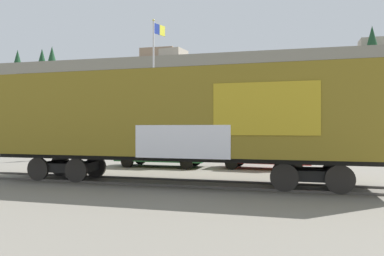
# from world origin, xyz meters

# --- Properties ---
(ground_plane) EXTENTS (260.00, 260.00, 0.00)m
(ground_plane) POSITION_xyz_m (0.00, 0.00, 0.00)
(ground_plane) COLOR slate
(track) EXTENTS (60.02, 3.44, 0.08)m
(track) POSITION_xyz_m (1.14, 0.01, 0.04)
(track) COLOR #4C4742
(track) RESTS_ON ground_plane
(freight_car) EXTENTS (14.90, 3.41, 4.34)m
(freight_car) POSITION_xyz_m (1.47, -0.00, 2.52)
(freight_car) COLOR olive
(freight_car) RESTS_ON ground_plane
(flagpole) EXTENTS (0.59, 1.25, 9.90)m
(flagpole) POSITION_xyz_m (-3.57, 11.78, 6.04)
(flagpole) COLOR silver
(flagpole) RESTS_ON ground_plane
(hillside) EXTENTS (121.38, 35.35, 17.34)m
(hillside) POSITION_xyz_m (-0.04, 56.00, 6.46)
(hillside) COLOR gray
(hillside) RESTS_ON ground_plane
(parked_car_green) EXTENTS (4.81, 2.07, 1.75)m
(parked_car_green) POSITION_xyz_m (-1.09, 5.49, 0.88)
(parked_car_green) COLOR #1E5933
(parked_car_green) RESTS_ON ground_plane
(parked_car_red) EXTENTS (4.70, 2.26, 1.59)m
(parked_car_red) POSITION_xyz_m (4.41, 5.70, 0.81)
(parked_car_red) COLOR #B21E1E
(parked_car_red) RESTS_ON ground_plane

